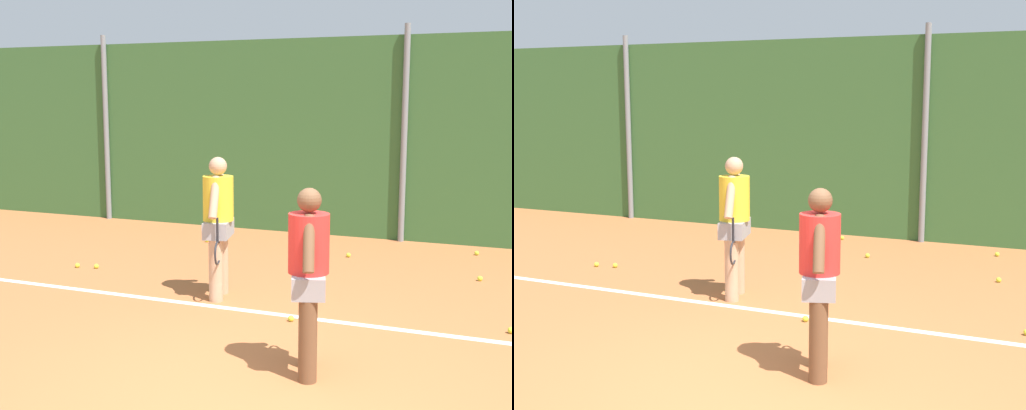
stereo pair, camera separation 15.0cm
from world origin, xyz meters
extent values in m
plane|color=#B76638|center=(0.00, 1.98, 0.00)|extent=(30.49, 30.49, 0.00)
cube|color=#386633|center=(0.00, 6.73, 1.68)|extent=(19.82, 0.25, 3.36)
cylinder|color=gray|center=(-5.72, 6.56, 1.76)|extent=(0.10, 0.10, 3.53)
cylinder|color=gray|center=(0.00, 6.56, 1.76)|extent=(0.10, 0.10, 3.53)
cube|color=white|center=(0.00, 2.17, 0.00)|extent=(14.48, 0.10, 0.01)
cylinder|color=brown|center=(0.26, 0.60, 0.36)|extent=(0.16, 0.16, 0.71)
cylinder|color=brown|center=(0.17, 0.90, 0.36)|extent=(0.16, 0.16, 0.71)
cube|color=#99999E|center=(0.21, 0.75, 0.81)|extent=(0.41, 0.54, 0.19)
cylinder|color=red|center=(0.21, 0.75, 1.16)|extent=(0.35, 0.35, 0.51)
sphere|color=brown|center=(0.21, 0.75, 1.52)|extent=(0.21, 0.21, 0.21)
cylinder|color=brown|center=(0.27, 0.56, 1.19)|extent=(0.16, 0.28, 0.48)
cylinder|color=brown|center=(0.15, 0.94, 1.19)|extent=(0.16, 0.28, 0.48)
cylinder|color=black|center=(0.08, 1.01, 0.84)|extent=(0.03, 0.03, 0.28)
torus|color=#26262B|center=(0.08, 1.01, 0.57)|extent=(0.11, 0.28, 0.28)
cylinder|color=tan|center=(-1.50, 2.70, 0.37)|extent=(0.16, 0.16, 0.74)
cylinder|color=tan|center=(-1.43, 2.39, 0.37)|extent=(0.16, 0.16, 0.74)
cube|color=#99999E|center=(-1.46, 2.55, 0.84)|extent=(0.39, 0.54, 0.20)
cylinder|color=yellow|center=(-1.46, 2.55, 1.20)|extent=(0.36, 0.36, 0.52)
sphere|color=tan|center=(-1.46, 2.55, 1.58)|extent=(0.21, 0.21, 0.21)
cylinder|color=tan|center=(-1.51, 2.74, 1.24)|extent=(0.15, 0.29, 0.50)
cylinder|color=tan|center=(-1.42, 2.35, 1.24)|extent=(0.15, 0.29, 0.50)
cylinder|color=black|center=(-1.35, 2.27, 0.88)|extent=(0.03, 0.03, 0.28)
torus|color=#26262B|center=(-1.35, 2.27, 0.61)|extent=(0.09, 0.28, 0.28)
sphere|color=#CCDB33|center=(-3.63, 3.14, 0.03)|extent=(0.07, 0.07, 0.07)
sphere|color=#CCDB33|center=(-0.52, 5.12, 0.03)|extent=(0.07, 0.07, 0.07)
sphere|color=#CCDB33|center=(1.40, 4.46, 0.03)|extent=(0.07, 0.07, 0.07)
sphere|color=#CCDB33|center=(-2.96, 5.29, 0.03)|extent=(0.07, 0.07, 0.07)
sphere|color=#CCDB33|center=(-1.25, 6.20, 0.03)|extent=(0.07, 0.07, 0.07)
sphere|color=#CCDB33|center=(-0.37, 2.01, 0.03)|extent=(0.07, 0.07, 0.07)
sphere|color=#CCDB33|center=(1.83, 2.49, 0.03)|extent=(0.07, 0.07, 0.07)
sphere|color=#CCDB33|center=(1.25, 5.97, 0.03)|extent=(0.07, 0.07, 0.07)
sphere|color=#CCDB33|center=(-3.91, 3.08, 0.03)|extent=(0.07, 0.07, 0.07)
camera|label=1|loc=(1.88, -4.59, 2.37)|focal=47.60mm
camera|label=2|loc=(2.02, -4.53, 2.37)|focal=47.60mm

